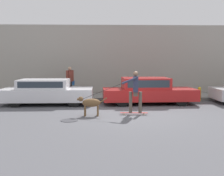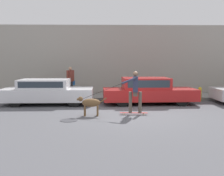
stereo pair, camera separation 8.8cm
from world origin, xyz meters
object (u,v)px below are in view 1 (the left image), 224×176
dog (91,103)px  skateboarder (135,90)px  parked_car_0 (47,92)px  pedestrian_with_bag (70,80)px  parked_car_1 (148,91)px  fire_hydrant (199,94)px

dog → skateboarder: (1.73, 0.15, 0.48)m
parked_car_0 → skateboarder: 4.82m
dog → pedestrian_with_bag: pedestrian_with_bag is taller
parked_car_0 → pedestrian_with_bag: size_ratio=2.62×
parked_car_1 → dog: parked_car_1 is taller
parked_car_0 → dog: parked_car_0 is taller
skateboarder → pedestrian_with_bag: 5.31m
parked_car_0 → parked_car_1: (4.94, -0.00, 0.02)m
parked_car_1 → pedestrian_with_bag: bearing=155.5°
parked_car_0 → pedestrian_with_bag: bearing=60.6°
pedestrian_with_bag → fire_hydrant: size_ratio=2.22×
parked_car_1 → fire_hydrant: size_ratio=6.12×
parked_car_0 → fire_hydrant: 7.86m
parked_car_0 → dog: size_ratio=3.80×
parked_car_0 → fire_hydrant: (7.82, 0.80, -0.22)m
parked_car_0 → dog: bearing=-51.7°
dog → pedestrian_with_bag: size_ratio=0.69×
pedestrian_with_bag → parked_car_0: bearing=-93.9°
parked_car_0 → skateboarder: skateboarder is taller
parked_car_1 → skateboarder: 2.86m
parked_car_0 → dog: (2.26, -2.82, -0.11)m
skateboarder → fire_hydrant: skateboarder is taller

